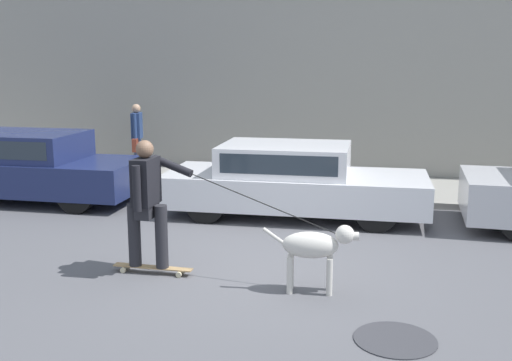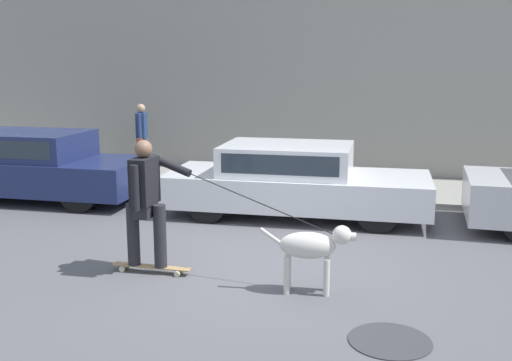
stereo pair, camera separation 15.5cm
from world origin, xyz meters
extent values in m
plane|color=#545459|center=(0.00, 0.00, 0.00)|extent=(36.00, 36.00, 0.00)
cube|color=gray|center=(0.00, 6.32, 2.69)|extent=(32.00, 0.30, 5.38)
cube|color=gray|center=(0.00, 4.92, 0.06)|extent=(30.00, 2.46, 0.11)
cylinder|color=black|center=(-3.73, 3.47, 0.34)|extent=(0.67, 0.21, 0.67)
cylinder|color=black|center=(-3.70, 2.00, 0.34)|extent=(0.67, 0.21, 0.67)
cube|color=navy|center=(-4.98, 2.70, 0.50)|extent=(4.14, 1.80, 0.59)
cube|color=navy|center=(-5.15, 2.70, 1.04)|extent=(2.19, 1.59, 0.50)
cylinder|color=black|center=(1.34, 3.49, 0.33)|extent=(0.67, 0.22, 0.66)
cylinder|color=black|center=(1.40, 2.01, 0.33)|extent=(0.67, 0.22, 0.66)
cylinder|color=black|center=(-1.37, 3.40, 0.33)|extent=(0.67, 0.22, 0.66)
cylinder|color=black|center=(-1.32, 1.92, 0.33)|extent=(0.67, 0.22, 0.66)
cube|color=silver|center=(0.01, 2.70, 0.46)|extent=(4.44, 1.88, 0.53)
cube|color=silver|center=(-0.16, 2.70, 0.97)|extent=(2.18, 1.62, 0.49)
cube|color=#28333D|center=(-0.14, 1.92, 1.00)|extent=(1.87, 0.08, 0.31)
cylinder|color=black|center=(3.50, 3.49, 0.31)|extent=(0.63, 0.21, 0.63)
cylinder|color=beige|center=(0.96, -0.56, 0.21)|extent=(0.07, 0.07, 0.43)
cylinder|color=beige|center=(0.98, -0.73, 0.21)|extent=(0.07, 0.07, 0.43)
cylinder|color=beige|center=(0.52, -0.61, 0.21)|extent=(0.07, 0.07, 0.43)
cylinder|color=beige|center=(0.54, -0.77, 0.21)|extent=(0.07, 0.07, 0.43)
ellipsoid|color=beige|center=(0.75, -0.67, 0.56)|extent=(0.66, 0.37, 0.30)
sphere|color=beige|center=(1.13, -0.63, 0.69)|extent=(0.21, 0.21, 0.21)
cylinder|color=beige|center=(1.22, -0.62, 0.68)|extent=(0.13, 0.11, 0.10)
cylinder|color=beige|center=(0.34, -0.71, 0.65)|extent=(0.26, 0.07, 0.20)
cylinder|color=beige|center=(-0.86, -0.43, 0.04)|extent=(0.07, 0.03, 0.07)
cylinder|color=beige|center=(-0.86, -0.58, 0.04)|extent=(0.07, 0.03, 0.07)
cylinder|color=beige|center=(-1.60, -0.43, 0.04)|extent=(0.07, 0.03, 0.07)
cylinder|color=beige|center=(-1.60, -0.58, 0.04)|extent=(0.07, 0.03, 0.07)
cube|color=#A88456|center=(-1.23, -0.51, 0.08)|extent=(1.02, 0.13, 0.02)
cylinder|color=#232328|center=(-1.10, -0.51, 0.48)|extent=(0.16, 0.16, 0.79)
cylinder|color=#232328|center=(-1.46, -0.51, 0.48)|extent=(0.16, 0.16, 0.79)
cube|color=#232328|center=(-1.28, -0.51, 0.79)|extent=(0.19, 0.35, 0.16)
cube|color=black|center=(-1.28, -0.51, 1.16)|extent=(0.22, 0.44, 0.57)
sphere|color=brown|center=(-1.28, -0.51, 1.56)|extent=(0.21, 0.21, 0.21)
cylinder|color=black|center=(-1.28, -0.78, 1.13)|extent=(0.10, 0.10, 0.55)
cylinder|color=black|center=(-1.02, -0.28, 1.32)|extent=(0.56, 0.18, 0.25)
cylinder|color=black|center=(0.18, -0.47, 0.95)|extent=(1.90, 0.32, 0.59)
cylinder|color=#3D4760|center=(-3.95, 5.12, 0.51)|extent=(0.14, 0.14, 0.78)
cylinder|color=#3D4760|center=(-3.99, 5.27, 0.51)|extent=(0.14, 0.14, 0.78)
cube|color=navy|center=(-3.97, 5.20, 1.18)|extent=(0.28, 0.42, 0.57)
cylinder|color=navy|center=(-3.91, 4.97, 1.20)|extent=(0.08, 0.08, 0.54)
cylinder|color=navy|center=(-4.02, 5.43, 1.20)|extent=(0.08, 0.08, 0.54)
sphere|color=tan|center=(-3.97, 5.20, 1.56)|extent=(0.19, 0.19, 0.19)
cube|color=brown|center=(-3.91, 4.97, 0.78)|extent=(0.17, 0.31, 0.29)
cylinder|color=#38383D|center=(1.71, -1.69, 0.01)|extent=(0.78, 0.78, 0.01)
camera|label=1|loc=(1.63, -7.09, 2.59)|focal=42.00mm
camera|label=2|loc=(1.78, -7.05, 2.59)|focal=42.00mm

